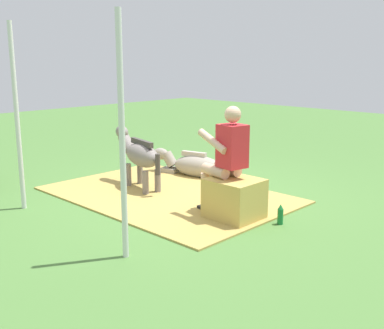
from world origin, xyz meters
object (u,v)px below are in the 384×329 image
Objects in this scene: pony_lying at (193,165)px; tent_pole_right at (17,118)px; hay_bale at (234,199)px; person_seated at (226,155)px; pony_standing at (139,154)px; soda_bottle at (280,215)px; tent_pole_left at (122,139)px.

pony_lying is 0.57× the size of tent_pole_right.
person_seated reaches higher than hay_bale.
pony_standing reaches higher than soda_bottle.
pony_lying is 5.44× the size of soda_bottle.
pony_standing is (1.90, -0.09, 0.28)m from hay_bale.
hay_bale is 0.46× the size of pony_standing.
tent_pole_left reaches higher than pony_standing.
pony_lying reaches higher than soda_bottle.
tent_pole_left reaches higher than person_seated.
person_seated is 2.13m from pony_lying.
pony_standing is at bearing -43.01° from tent_pole_left.
tent_pole_left is (-0.11, 1.65, 0.42)m from person_seated.
hay_bale is 2.45× the size of soda_bottle.
pony_standing reaches higher than pony_lying.
person_seated is at bearing 177.74° from pony_standing.
hay_bale is 1.93m from pony_standing.
soda_bottle is 2.23m from tent_pole_left.
pony_lying is 2.55m from soda_bottle.
hay_bale is 0.26× the size of tent_pole_right.
person_seated is at bearing -86.33° from tent_pole_left.
person_seated is 5.56× the size of soda_bottle.
tent_pole_right is (2.27, 1.59, 0.94)m from hay_bale.
tent_pole_left is at bearing 73.00° from soda_bottle.
person_seated is 1.02× the size of pony_lying.
tent_pole_left is (0.06, 1.63, 0.94)m from hay_bale.
hay_bale is 2.92m from tent_pole_right.
pony_lying is (1.69, -1.17, -0.58)m from person_seated.
soda_bottle is at bearing -146.62° from tent_pole_right.
hay_bale is 0.44× the size of person_seated.
person_seated is 1.71m from tent_pole_left.
soda_bottle is 0.10× the size of tent_pole_left.
pony_lying is at bearing -98.44° from tent_pole_right.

